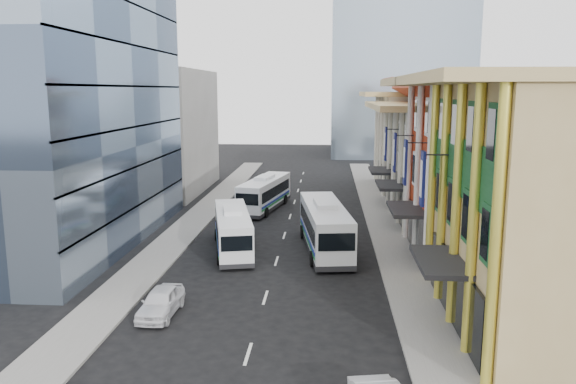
# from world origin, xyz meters

# --- Properties ---
(ground) EXTENTS (200.00, 200.00, 0.00)m
(ground) POSITION_xyz_m (0.00, 0.00, 0.00)
(ground) COLOR black
(ground) RESTS_ON ground
(sidewalk_right) EXTENTS (3.00, 90.00, 0.15)m
(sidewalk_right) POSITION_xyz_m (8.50, 22.00, 0.07)
(sidewalk_right) COLOR slate
(sidewalk_right) RESTS_ON ground
(sidewalk_left) EXTENTS (3.00, 90.00, 0.15)m
(sidewalk_left) POSITION_xyz_m (-8.50, 22.00, 0.07)
(sidewalk_left) COLOR slate
(sidewalk_left) RESTS_ON ground
(shophouse_tan) EXTENTS (8.00, 14.00, 12.00)m
(shophouse_tan) POSITION_xyz_m (14.00, 5.00, 6.00)
(shophouse_tan) COLOR tan
(shophouse_tan) RESTS_ON ground
(shophouse_red) EXTENTS (8.00, 10.00, 12.00)m
(shophouse_red) POSITION_xyz_m (14.00, 17.00, 6.00)
(shophouse_red) COLOR #A82F13
(shophouse_red) RESTS_ON ground
(shophouse_cream_near) EXTENTS (8.00, 9.00, 10.00)m
(shophouse_cream_near) POSITION_xyz_m (14.00, 26.50, 5.00)
(shophouse_cream_near) COLOR beige
(shophouse_cream_near) RESTS_ON ground
(shophouse_cream_mid) EXTENTS (8.00, 9.00, 10.00)m
(shophouse_cream_mid) POSITION_xyz_m (14.00, 35.50, 5.00)
(shophouse_cream_mid) COLOR beige
(shophouse_cream_mid) RESTS_ON ground
(shophouse_cream_far) EXTENTS (8.00, 12.00, 11.00)m
(shophouse_cream_far) POSITION_xyz_m (14.00, 46.00, 5.50)
(shophouse_cream_far) COLOR beige
(shophouse_cream_far) RESTS_ON ground
(office_tower) EXTENTS (12.00, 26.00, 30.00)m
(office_tower) POSITION_xyz_m (-17.00, 19.00, 15.00)
(office_tower) COLOR #425168
(office_tower) RESTS_ON ground
(office_block_far) EXTENTS (10.00, 18.00, 14.00)m
(office_block_far) POSITION_xyz_m (-16.00, 42.00, 7.00)
(office_block_far) COLOR gray
(office_block_far) RESTS_ON ground
(bus_left_near) EXTENTS (4.54, 10.42, 3.25)m
(bus_left_near) POSITION_xyz_m (-3.45, 17.36, 1.63)
(bus_left_near) COLOR silver
(bus_left_near) RESTS_ON ground
(bus_left_far) EXTENTS (4.50, 10.91, 3.41)m
(bus_left_far) POSITION_xyz_m (-2.72, 32.05, 1.70)
(bus_left_far) COLOR white
(bus_left_far) RESTS_ON ground
(bus_right) EXTENTS (4.29, 11.94, 3.75)m
(bus_right) POSITION_xyz_m (3.32, 17.94, 1.87)
(bus_right) COLOR silver
(bus_right) RESTS_ON ground
(sedan_left) EXTENTS (1.85, 4.31, 1.45)m
(sedan_left) POSITION_xyz_m (-5.21, 5.11, 0.72)
(sedan_left) COLOR silver
(sedan_left) RESTS_ON ground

